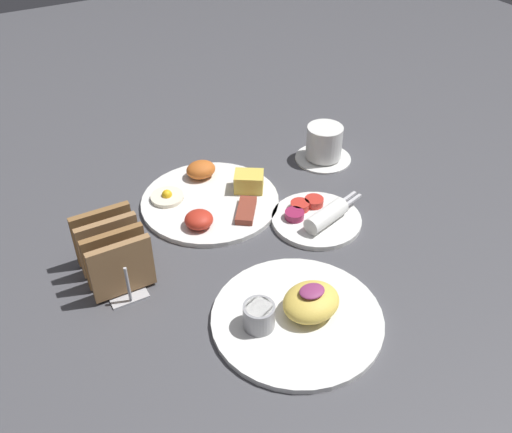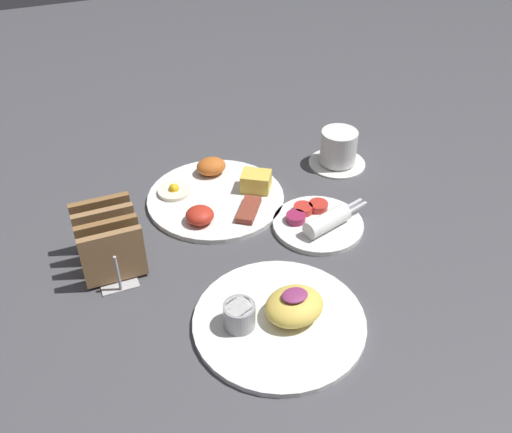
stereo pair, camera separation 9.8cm
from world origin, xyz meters
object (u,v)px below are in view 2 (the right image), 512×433
object	(u,v)px
plate_breakfast	(217,195)
plate_condiments	(319,222)
coffee_cup	(338,150)
plate_foreground	(280,317)
toast_rack	(109,241)

from	to	relation	value
plate_breakfast	plate_condiments	bearing A→B (deg)	-46.01
plate_breakfast	coffee_cup	world-z (taller)	coffee_cup
plate_condiments	plate_foreground	distance (m)	0.25
toast_rack	coffee_cup	world-z (taller)	toast_rack
plate_condiments	toast_rack	bearing A→B (deg)	173.48
coffee_cup	toast_rack	bearing A→B (deg)	-165.00
plate_breakfast	coffee_cup	xyz separation A→B (m)	(0.28, 0.03, 0.02)
toast_rack	plate_breakfast	bearing A→B (deg)	25.86
plate_foreground	plate_condiments	bearing A→B (deg)	49.31
toast_rack	coffee_cup	distance (m)	0.52
plate_breakfast	plate_condiments	world-z (taller)	plate_breakfast
plate_condiments	plate_foreground	size ratio (longest dim) A/B	0.70
plate_breakfast	plate_foreground	bearing A→B (deg)	-92.52
plate_condiments	toast_rack	world-z (taller)	toast_rack
plate_condiments	plate_foreground	xyz separation A→B (m)	(-0.16, -0.19, 0.00)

